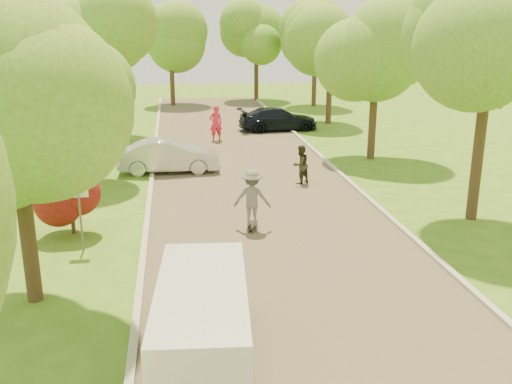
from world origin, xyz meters
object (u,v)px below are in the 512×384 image
silver_sedan (169,156)px  person_striped (216,123)px  longboard (252,226)px  street_sign (79,199)px  person_olive (300,165)px  dark_sedan (278,119)px  skateboarder (252,198)px  minivan (202,321)px

silver_sedan → person_striped: 7.06m
longboard → person_striped: 14.28m
street_sign → person_olive: 9.93m
dark_sedan → person_olive: bearing=169.3°
street_sign → silver_sedan: bearing=74.1°
silver_sedan → longboard: (2.63, -7.69, -0.62)m
dark_sedan → person_olive: person_olive is taller
street_sign → person_striped: street_sign is taller
skateboarder → person_striped: bearing=-75.1°
street_sign → longboard: size_ratio=2.22×
silver_sedan → dark_sedan: bearing=-34.4°
minivan → longboard: 7.56m
street_sign → person_olive: (7.82, 6.08, -0.76)m
minivan → person_striped: (1.94, 21.50, 0.13)m
longboard → person_olive: size_ratio=0.61×
street_sign → longboard: bearing=12.1°
minivan → dark_sedan: minivan is taller
longboard → person_olive: bearing=-103.6°
minivan → person_striped: size_ratio=2.28×
person_striped → person_olive: size_ratio=1.24×
silver_sedan → skateboarder: skateboarder is taller
street_sign → silver_sedan: 9.17m
street_sign → person_striped: size_ratio=1.10×
minivan → longboard: minivan is taller
skateboarder → silver_sedan: bearing=-56.4°
dark_sedan → skateboarder: size_ratio=2.62×
minivan → silver_sedan: bearing=97.1°
street_sign → minivan: (3.14, -6.16, -0.70)m
skateboarder → person_striped: person_striped is taller
skateboarder → minivan: bearing=89.4°
person_striped → minivan: bearing=74.7°
street_sign → silver_sedan: size_ratio=0.49×
street_sign → dark_sedan: bearing=63.2°
minivan → person_olive: (4.68, 12.24, -0.06)m
skateboarder → person_olive: skateboarder is taller
street_sign → silver_sedan: street_sign is taller
longboard → person_olive: 5.71m
minivan → person_striped: bearing=89.5°
street_sign → minivan: street_sign is taller
silver_sedan → dark_sedan: size_ratio=0.91×
longboard → skateboarder: bearing=118.8°
minivan → person_olive: minivan is taller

